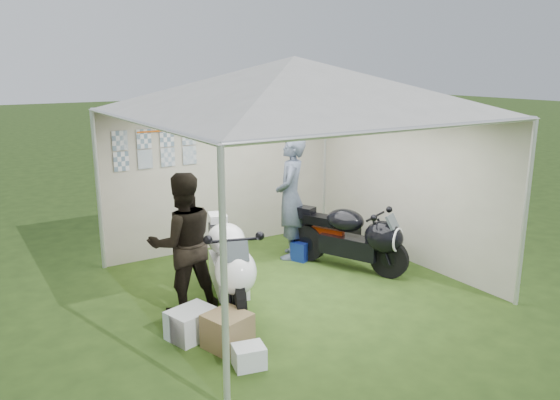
# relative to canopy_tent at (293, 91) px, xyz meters

# --- Properties ---
(ground) EXTENTS (80.00, 80.00, 0.00)m
(ground) POSITION_rel_canopy_tent_xyz_m (0.00, -0.03, -2.58)
(ground) COLOR #263C13
(ground) RESTS_ON ground
(canopy_tent) EXTENTS (5.66, 5.66, 3.00)m
(canopy_tent) POSITION_rel_canopy_tent_xyz_m (0.00, 0.00, 0.00)
(canopy_tent) COLOR silver
(canopy_tent) RESTS_ON ground
(motorcycle_white) EXTENTS (0.93, 2.03, 1.03)m
(motorcycle_white) POSITION_rel_canopy_tent_xyz_m (-1.03, -0.18, -2.00)
(motorcycle_white) COLOR black
(motorcycle_white) RESTS_ON ground
(motorcycle_black) EXTENTS (0.98, 1.74, 0.91)m
(motorcycle_black) POSITION_rel_canopy_tent_xyz_m (1.04, -0.04, -2.07)
(motorcycle_black) COLOR black
(motorcycle_black) RESTS_ON ground
(paddock_stand) EXTENTS (0.45, 0.38, 0.29)m
(paddock_stand) POSITION_rel_canopy_tent_xyz_m (0.70, 0.73, -2.43)
(paddock_stand) COLOR #1C36BE
(paddock_stand) RESTS_ON ground
(person_dark_jacket) EXTENTS (0.90, 0.74, 1.70)m
(person_dark_jacket) POSITION_rel_canopy_tent_xyz_m (-1.54, -0.01, -1.72)
(person_dark_jacket) COLOR black
(person_dark_jacket) RESTS_ON ground
(person_blue_jacket) EXTENTS (0.79, 0.82, 1.89)m
(person_blue_jacket) POSITION_rel_canopy_tent_xyz_m (0.58, 0.92, -1.63)
(person_blue_jacket) COLOR slate
(person_blue_jacket) RESTS_ON ground
(equipment_box) EXTENTS (0.59, 0.53, 0.50)m
(equipment_box) POSITION_rel_canopy_tent_xyz_m (1.46, 0.74, -2.33)
(equipment_box) COLOR black
(equipment_box) RESTS_ON ground
(crate_0) EXTENTS (0.57, 0.49, 0.32)m
(crate_0) POSITION_rel_canopy_tent_xyz_m (-1.75, -0.68, -2.41)
(crate_0) COLOR silver
(crate_0) RESTS_ON ground
(crate_1) EXTENTS (0.52, 0.52, 0.37)m
(crate_1) POSITION_rel_canopy_tent_xyz_m (-1.51, -1.08, -2.39)
(crate_1) COLOR brown
(crate_1) RESTS_ON ground
(crate_2) EXTENTS (0.35, 0.31, 0.22)m
(crate_2) POSITION_rel_canopy_tent_xyz_m (-1.51, -1.54, -2.46)
(crate_2) COLOR silver
(crate_2) RESTS_ON ground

